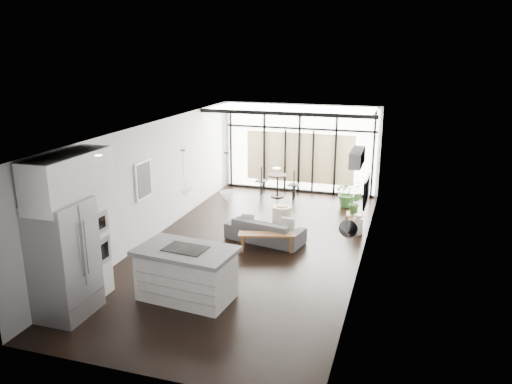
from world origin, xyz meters
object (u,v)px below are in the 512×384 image
Objects in this scene: island at (187,274)px; pouf at (282,214)px; sofa at (265,226)px; console_bench at (267,242)px; fridge at (64,259)px; milk_can at (358,224)px; tv at (367,191)px.

island is 3.45× the size of pouf.
console_bench is at bearing 122.20° from sofa.
fridge is 1.09× the size of sofa.
island is 0.95× the size of sofa.
pouf is at bearing 170.40° from milk_can.
console_bench is at bearing 56.11° from fridge.
pouf is 2.67m from tv.
milk_can is (1.86, 1.71, 0.04)m from console_bench.
milk_can is (2.07, 1.14, -0.12)m from sofa.
sofa is 1.46× the size of console_bench.
tv is at bearing 13.04° from console_bench.
fridge reaches higher than island.
sofa is at bearing 85.49° from island.
console_bench is (2.51, 3.73, -0.82)m from fridge.
milk_can reaches higher than pouf.
pouf is at bearing 68.02° from fridge.
fridge is at bearing -140.69° from island.
tv reaches higher than milk_can.
fridge is 1.58× the size of console_bench.
tv is (2.07, 1.12, 1.09)m from console_bench.
sofa is (0.58, 3.16, -0.12)m from island.
milk_can is at bearing 109.42° from tv.
tv reaches higher than pouf.
sofa is 3.76× the size of milk_can.
island is 2.13m from fridge.
tv reaches higher than console_bench.
pouf is at bearing 157.27° from tv.
milk_can is (4.37, 5.45, -0.77)m from fridge.
island reaches higher than pouf.
sofa is 1.72× the size of tv.
island is 1.62× the size of tv.
fridge is (-1.72, -1.14, 0.54)m from island.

